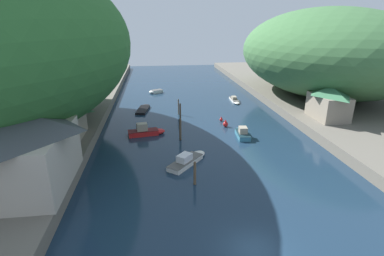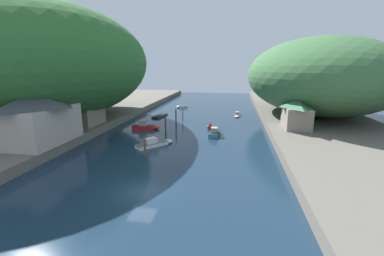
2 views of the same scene
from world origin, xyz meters
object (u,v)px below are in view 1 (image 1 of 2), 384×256
object	(u,v)px
boathouse_shed	(51,121)
boat_navy_launch	(155,92)
right_bank_cottage	(329,102)
boat_open_rowboat	(242,133)
waterfront_building	(19,148)
channel_buoy_far	(226,124)
boat_small_dinghy	(144,109)
person_on_quay	(69,154)
channel_buoy_near	(221,119)
boat_near_quay	(147,131)
boat_far_upstream	(235,100)
boat_red_skiff	(188,160)

from	to	relation	value
boathouse_shed	boat_navy_launch	xyz separation A→B (m)	(13.17, 29.93, -3.38)
right_bank_cottage	boat_open_rowboat	world-z (taller)	right_bank_cottage
waterfront_building	channel_buoy_far	distance (m)	28.88
boat_small_dinghy	person_on_quay	world-z (taller)	person_on_quay
right_bank_cottage	channel_buoy_near	xyz separation A→B (m)	(-15.47, 4.79, -3.72)
waterfront_building	boat_small_dinghy	distance (m)	30.51
boat_near_quay	waterfront_building	bearing A→B (deg)	-43.49
boat_near_quay	person_on_quay	bearing A→B (deg)	-44.94
boat_far_upstream	channel_buoy_far	size ratio (longest dim) A/B	4.58
channel_buoy_near	boat_open_rowboat	bearing A→B (deg)	-77.84
boat_near_quay	channel_buoy_far	xyz separation A→B (m)	(12.12, 1.93, -0.07)
right_bank_cottage	boat_near_quay	world-z (taller)	right_bank_cottage
boat_navy_launch	boat_small_dinghy	distance (m)	13.52
right_bank_cottage	channel_buoy_near	distance (m)	16.61
waterfront_building	boat_near_quay	distance (m)	19.18
boat_small_dinghy	right_bank_cottage	bearing A→B (deg)	-15.63
boathouse_shed	boat_near_quay	size ratio (longest dim) A/B	1.43
boat_red_skiff	boat_far_upstream	size ratio (longest dim) A/B	1.07
boat_navy_launch	channel_buoy_far	size ratio (longest dim) A/B	2.86
right_bank_cottage	boathouse_shed	bearing A→B (deg)	-175.03
waterfront_building	boathouse_shed	world-z (taller)	waterfront_building
boat_small_dinghy	channel_buoy_far	distance (m)	17.10
boathouse_shed	boat_navy_launch	bearing A→B (deg)	66.25
boat_navy_launch	waterfront_building	bearing A→B (deg)	134.41
boathouse_shed	boat_far_upstream	bearing A→B (deg)	34.75
channel_buoy_near	boat_near_quay	bearing A→B (deg)	-158.62
boathouse_shed	right_bank_cottage	size ratio (longest dim) A/B	1.15
boat_small_dinghy	channel_buoy_far	xyz separation A→B (m)	(12.91, -11.20, 0.28)
waterfront_building	person_on_quay	distance (m)	5.90
waterfront_building	boat_far_upstream	bearing A→B (deg)	48.86
right_bank_cottage	boat_red_skiff	world-z (taller)	right_bank_cottage
boat_far_upstream	person_on_quay	xyz separation A→B (m)	(-25.41, -27.65, 2.09)
boat_open_rowboat	boat_small_dinghy	size ratio (longest dim) A/B	0.72
channel_buoy_near	person_on_quay	size ratio (longest dim) A/B	0.47
boathouse_shed	channel_buoy_near	bearing A→B (deg)	19.05
boat_near_quay	boat_far_upstream	bearing A→B (deg)	124.72
boathouse_shed	boat_near_quay	xyz separation A→B (m)	(11.67, 3.47, -3.20)
waterfront_building	channel_buoy_far	size ratio (longest dim) A/B	8.84
boat_red_skiff	boat_small_dinghy	xyz separation A→B (m)	(-5.73, 22.97, -0.22)
boathouse_shed	person_on_quay	world-z (taller)	boathouse_shed
boat_small_dinghy	boat_near_quay	xyz separation A→B (m)	(0.79, -13.13, 0.34)
boat_small_dinghy	boathouse_shed	bearing A→B (deg)	-113.88
channel_buoy_near	person_on_quay	distance (m)	25.38
boat_open_rowboat	boat_navy_launch	bearing A→B (deg)	117.56
boat_near_quay	channel_buoy_far	size ratio (longest dim) A/B	4.57
boathouse_shed	boat_navy_launch	distance (m)	32.88
right_bank_cottage	boat_far_upstream	bearing A→B (deg)	120.65
channel_buoy_far	boat_red_skiff	bearing A→B (deg)	-121.39
boathouse_shed	right_bank_cottage	distance (m)	39.34
boat_far_upstream	boat_open_rowboat	world-z (taller)	boat_open_rowboat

